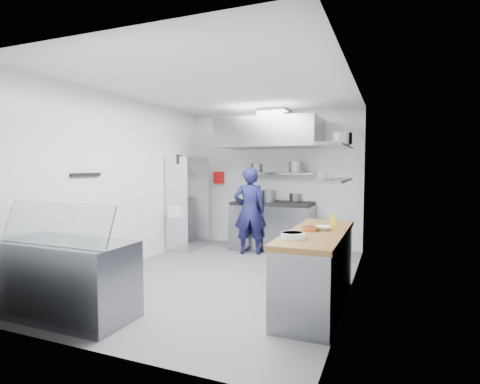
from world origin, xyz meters
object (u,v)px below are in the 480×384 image
at_px(wire_rack, 188,203).
at_px(gas_range, 273,227).
at_px(chef, 250,211).
at_px(display_case, 68,279).

bearing_deg(wire_rack, gas_range, 18.25).
distance_m(gas_range, wire_rack, 1.78).
bearing_deg(chef, wire_rack, -20.29).
bearing_deg(gas_range, wire_rack, -161.75).
distance_m(chef, display_case, 3.68).
xyz_separation_m(chef, display_case, (-0.80, -3.57, -0.40)).
relative_size(wire_rack, display_case, 1.23).
bearing_deg(display_case, gas_range, 74.98).
distance_m(chef, wire_rack, 1.34).
bearing_deg(chef, display_case, 56.72).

